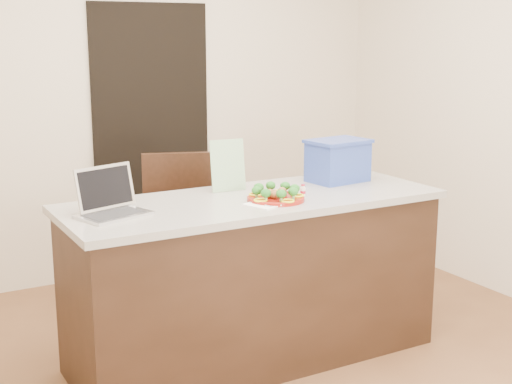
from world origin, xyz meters
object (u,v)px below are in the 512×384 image
laptop (110,202)px  island (254,279)px  chair (188,228)px  blue_box (338,160)px  plate (276,198)px  yogurt_bottle (303,191)px  napkin (265,204)px

laptop → island: bearing=-20.0°
chair → blue_box: bearing=-17.4°
blue_box → plate: bearing=-163.1°
island → yogurt_bottle: bearing=-19.3°
napkin → yogurt_bottle: (0.29, 0.08, 0.02)m
napkin → blue_box: bearing=24.4°
yogurt_bottle → chair: (-0.34, 0.77, -0.35)m
island → chair: (-0.08, 0.68, 0.14)m
island → laptop: laptop is taller
laptop → blue_box: 1.43m
napkin → yogurt_bottle: 0.30m
chair → yogurt_bottle: bearing=-46.6°
napkin → chair: chair is taller
laptop → chair: size_ratio=0.36×
napkin → chair: size_ratio=0.16×
blue_box → island: bearing=-174.9°
plate → napkin: plate is taller
blue_box → yogurt_bottle: bearing=-156.7°
napkin → laptop: size_ratio=0.45×
napkin → laptop: (-0.75, 0.21, 0.06)m
laptop → blue_box: blue_box is taller
island → yogurt_bottle: (0.26, -0.09, 0.48)m
plate → laptop: laptop is taller
laptop → chair: laptop is taller
plate → laptop: (-0.85, 0.15, 0.05)m
plate → napkin: 0.11m
yogurt_bottle → laptop: size_ratio=0.17×
yogurt_bottle → blue_box: (0.39, 0.22, 0.10)m
blue_box → chair: blue_box is taller
laptop → blue_box: size_ratio=1.00×
island → napkin: 0.49m
yogurt_bottle → blue_box: size_ratio=0.17×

